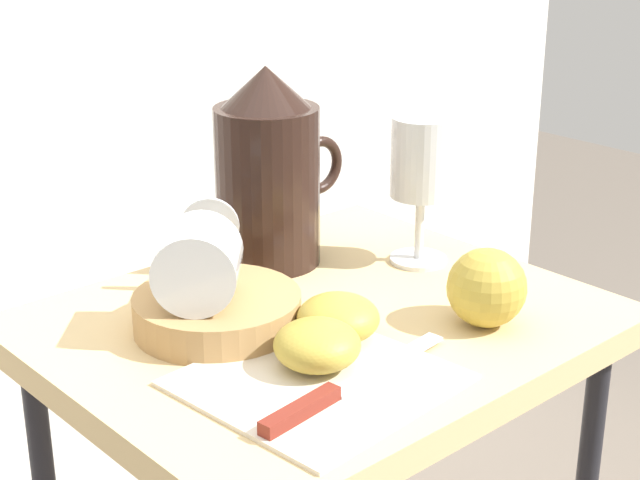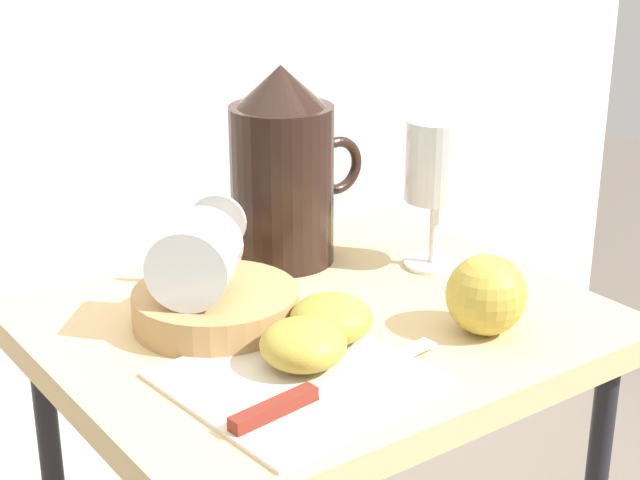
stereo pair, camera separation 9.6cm
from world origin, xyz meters
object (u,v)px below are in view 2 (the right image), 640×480
basket_tray (216,307)px  wine_glass_upright (436,169)px  knife (309,394)px  pitcher (283,183)px  apple_whole (486,295)px  table (320,384)px  apple_half_left (303,344)px  apple_half_right (331,319)px  wine_glass_tipped_near (196,257)px

basket_tray → wine_glass_upright: wine_glass_upright is taller
knife → pitcher: bearing=59.9°
pitcher → knife: bearing=-120.1°
wine_glass_upright → apple_whole: size_ratio=2.15×
table → knife: size_ratio=3.00×
basket_tray → apple_whole: apple_whole is taller
apple_whole → knife: apple_whole is taller
apple_half_left → apple_half_right: bearing=28.7°
wine_glass_tipped_near → apple_whole: wine_glass_tipped_near is taller
wine_glass_tipped_near → apple_half_left: size_ratio=1.96×
wine_glass_tipped_near → knife: 0.19m
wine_glass_tipped_near → apple_half_left: wine_glass_tipped_near is taller
basket_tray → wine_glass_upright: bearing=-2.5°
table → apple_whole: (0.11, -0.12, 0.12)m
apple_whole → wine_glass_tipped_near: bearing=142.4°
wine_glass_upright → apple_half_left: wine_glass_upright is taller
table → basket_tray: basket_tray is taller
basket_tray → apple_half_left: bearing=-83.8°
pitcher → apple_whole: (0.05, -0.27, -0.05)m
pitcher → wine_glass_upright: bearing=-42.6°
apple_half_left → basket_tray: bearing=96.2°
basket_tray → knife: basket_tray is taller
apple_half_right → apple_whole: (0.13, -0.07, 0.01)m
pitcher → basket_tray: bearing=-145.4°
table → apple_half_left: bearing=-133.2°
wine_glass_upright → knife: 0.35m
wine_glass_upright → basket_tray: bearing=177.5°
apple_half_right → apple_half_left: bearing=-151.3°
wine_glass_upright → apple_half_right: size_ratio=2.15×
basket_tray → wine_glass_tipped_near: 0.06m
knife → wine_glass_upright: bearing=30.2°
table → apple_half_left: size_ratio=8.98×
apple_half_right → apple_whole: apple_whole is taller
wine_glass_tipped_near → apple_whole: size_ratio=1.96×
wine_glass_upright → apple_whole: (-0.07, -0.15, -0.07)m
pitcher → apple_half_right: (-0.08, -0.20, -0.07)m
knife → apple_whole: bearing=3.2°
basket_tray → wine_glass_tipped_near: size_ratio=1.07×
basket_tray → table: bearing=-25.6°
table → pitcher: bearing=69.4°
basket_tray → wine_glass_upright: (0.27, -0.01, 0.09)m
pitcher → wine_glass_upright: size_ratio=1.33×
table → wine_glass_upright: 0.26m
apple_half_left → knife: 0.06m
table → apple_half_right: 0.12m
table → apple_half_right: bearing=-116.1°
apple_half_left → knife: (-0.03, -0.05, -0.02)m
basket_tray → apple_half_left: (0.01, -0.13, 0.01)m
pitcher → wine_glass_tipped_near: pitcher is taller
pitcher → apple_half_left: pitcher is taller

